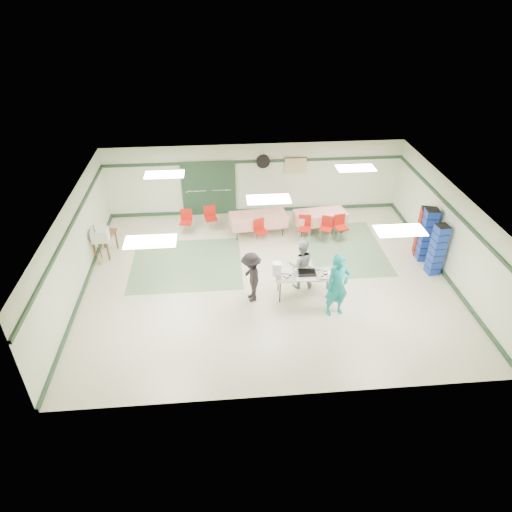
{
  "coord_description": "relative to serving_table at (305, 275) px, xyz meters",
  "views": [
    {
      "loc": [
        -1.33,
        -11.3,
        8.17
      ],
      "look_at": [
        -0.37,
        -0.3,
        1.03
      ],
      "focal_mm": 32.0,
      "sensor_mm": 36.0,
      "label": 1
    }
  ],
  "objects": [
    {
      "name": "double_door_right",
      "position": [
        -2.22,
        5.37,
        0.34
      ],
      "size": [
        0.9,
        0.06,
        2.1
      ],
      "primitive_type": "cube",
      "color": "gray",
      "rests_on": "floor"
    },
    {
      "name": "wall_left",
      "position": [
        -6.47,
        0.93,
        0.64
      ],
      "size": [
        0.0,
        9.0,
        9.0
      ],
      "primitive_type": "plane",
      "rotation": [
        1.57,
        0.0,
        1.57
      ],
      "color": "beige",
      "rests_on": "floor"
    },
    {
      "name": "dining_table_a",
      "position": [
        1.21,
        3.71,
        -0.14
      ],
      "size": [
        1.88,
        1.01,
        0.77
      ],
      "rotation": [
        0.0,
        0.0,
        0.12
      ],
      "color": "red",
      "rests_on": "floor"
    },
    {
      "name": "volunteer_grey",
      "position": [
        -0.04,
        0.47,
        0.07
      ],
      "size": [
        0.76,
        0.6,
        1.56
      ],
      "primitive_type": "imported",
      "rotation": [
        0.0,
        0.0,
        3.15
      ],
      "color": "gray",
      "rests_on": "floor"
    },
    {
      "name": "broom",
      "position": [
        -6.2,
        2.29,
        0.01
      ],
      "size": [
        0.05,
        0.23,
        1.39
      ],
      "primitive_type": "cylinder",
      "rotation": [
        0.14,
        0.0,
        -0.08
      ],
      "color": "brown",
      "rests_on": "floor"
    },
    {
      "name": "trim_left",
      "position": [
        -6.44,
        0.93,
        1.34
      ],
      "size": [
        0.06,
        9.0,
        0.1
      ],
      "primitive_type": "cube",
      "rotation": [
        0.0,
        0.0,
        1.57
      ],
      "color": "#203A25",
      "rests_on": "wall_back"
    },
    {
      "name": "chair_b",
      "position": [
        0.56,
        3.14,
        -0.15
      ],
      "size": [
        0.5,
        0.5,
        0.92
      ],
      "rotation": [
        0.0,
        0.0,
        -0.18
      ],
      "color": "#B3110E",
      "rests_on": "floor"
    },
    {
      "name": "volunteer_dark",
      "position": [
        -1.53,
        -0.03,
        0.05
      ],
      "size": [
        0.71,
        1.06,
        1.53
      ],
      "primitive_type": "imported",
      "rotation": [
        0.0,
        0.0,
        -1.42
      ],
      "color": "black",
      "rests_on": "floor"
    },
    {
      "name": "scroll_banner",
      "position": [
        0.53,
        5.37,
        1.14
      ],
      "size": [
        0.8,
        0.02,
        0.6
      ],
      "primitive_type": "cube",
      "color": "tan",
      "rests_on": "wall_back"
    },
    {
      "name": "baking_pan",
      "position": [
        0.05,
        0.01,
        0.09
      ],
      "size": [
        0.51,
        0.33,
        0.08
      ],
      "primitive_type": "cube",
      "rotation": [
        0.0,
        0.0,
        -0.04
      ],
      "color": "black",
      "rests_on": "serving_table"
    },
    {
      "name": "sheet_tray_right",
      "position": [
        0.62,
        -0.1,
        0.06
      ],
      "size": [
        0.65,
        0.51,
        0.02
      ],
      "primitive_type": "cube",
      "rotation": [
        0.0,
        0.0,
        -0.04
      ],
      "color": "silver",
      "rests_on": "serving_table"
    },
    {
      "name": "wall_front",
      "position": [
        -0.97,
        -3.57,
        0.64
      ],
      "size": [
        11.0,
        0.0,
        11.0
      ],
      "primitive_type": "plane",
      "rotation": [
        -1.57,
        0.0,
        0.0
      ],
      "color": "beige",
      "rests_on": "floor"
    },
    {
      "name": "foam_box_stack",
      "position": [
        -0.8,
        0.06,
        0.24
      ],
      "size": [
        0.25,
        0.23,
        0.38
      ],
      "primitive_type": "cube",
      "rotation": [
        0.0,
        0.0,
        -0.04
      ],
      "color": "white",
      "rests_on": "serving_table"
    },
    {
      "name": "trim_right",
      "position": [
        4.5,
        0.93,
        1.34
      ],
      "size": [
        0.06,
        9.0,
        0.1
      ],
      "primitive_type": "cube",
      "rotation": [
        0.0,
        0.0,
        1.57
      ],
      "color": "#203A25",
      "rests_on": "wall_back"
    },
    {
      "name": "printer_table",
      "position": [
        -6.12,
        2.79,
        -0.07
      ],
      "size": [
        0.73,
        0.97,
        0.74
      ],
      "rotation": [
        0.0,
        0.0,
        -0.21
      ],
      "color": "brown",
      "rests_on": "floor"
    },
    {
      "name": "chair_c",
      "position": [
        1.8,
        3.14,
        -0.16
      ],
      "size": [
        0.5,
        0.5,
        0.89
      ],
      "rotation": [
        0.0,
        0.0,
        0.23
      ],
      "color": "#B3110E",
      "rests_on": "floor"
    },
    {
      "name": "chair_loose_b",
      "position": [
        -3.52,
        3.99,
        -0.17
      ],
      "size": [
        0.46,
        0.46,
        0.89
      ],
      "rotation": [
        0.0,
        0.0,
        -0.11
      ],
      "color": "#B3110E",
      "rests_on": "floor"
    },
    {
      "name": "dining_table_b",
      "position": [
        -0.99,
        3.71,
        -0.14
      ],
      "size": [
        2.03,
        1.07,
        0.77
      ],
      "rotation": [
        0.0,
        0.0,
        0.1
      ],
      "color": "red",
      "rests_on": "floor"
    },
    {
      "name": "chair_a",
      "position": [
        1.33,
        3.13,
        -0.19
      ],
      "size": [
        0.52,
        0.52,
        0.85
      ],
      "rotation": [
        0.0,
        0.0,
        -0.42
      ],
      "color": "#B3110E",
      "rests_on": "floor"
    },
    {
      "name": "green_patch_b",
      "position": [
        1.83,
        2.43,
        -0.71
      ],
      "size": [
        2.5,
        3.5,
        0.01
      ],
      "primitive_type": "cube",
      "color": "#64805E",
      "rests_on": "floor"
    },
    {
      "name": "wall_fan",
      "position": [
        -0.67,
        5.37,
        1.34
      ],
      "size": [
        0.5,
        0.1,
        0.5
      ],
      "primitive_type": "cylinder",
      "rotation": [
        1.57,
        0.0,
        0.0
      ],
      "color": "black",
      "rests_on": "wall_back"
    },
    {
      "name": "chair_d",
      "position": [
        -0.98,
        3.13,
        -0.19
      ],
      "size": [
        0.52,
        0.52,
        0.85
      ],
      "rotation": [
        0.0,
        0.0,
        0.39
      ],
      "color": "#B3110E",
      "rests_on": "floor"
    },
    {
      "name": "ceiling",
      "position": [
        -0.97,
        0.93,
        1.99
      ],
      "size": [
        11.0,
        11.0,
        0.0
      ],
      "primitive_type": "plane",
      "rotation": [
        3.14,
        0.0,
        0.0
      ],
      "color": "silver",
      "rests_on": "wall_back"
    },
    {
      "name": "crate_stack_red",
      "position": [
        4.18,
        1.89,
        0.14
      ],
      "size": [
        0.45,
        0.45,
        1.69
      ],
      "primitive_type": "cube",
      "rotation": [
        0.0,
        0.0,
        -0.25
      ],
      "color": "#A11910",
      "rests_on": "floor"
    },
    {
      "name": "green_patch_a",
      "position": [
        -3.47,
        1.93,
        -0.71
      ],
      "size": [
        3.5,
        3.0,
        0.01
      ],
      "primitive_type": "cube",
      "color": "#64805E",
      "rests_on": "floor"
    },
    {
      "name": "volunteer_teal",
      "position": [
        0.71,
        -0.84,
        0.22
      ],
      "size": [
        0.75,
        0.57,
        1.85
      ],
      "primitive_type": "imported",
      "rotation": [
        0.0,
        0.0,
        0.2
      ],
      "color": "teal",
      "rests_on": "floor"
    },
    {
      "name": "baseboard_right",
      "position": [
        4.5,
        0.93,
        -0.65
      ],
      "size": [
        0.06,
        9.0,
        0.12
      ],
      "primitive_type": "cube",
      "rotation": [
        0.0,
        0.0,
        1.57
      ],
      "color": "#203A25",
      "rests_on": "floor"
    },
    {
      "name": "wall_right",
      "position": [
        4.53,
        0.93,
        0.64
      ],
      "size": [
        0.0,
        9.0,
        9.0
      ],
      "primitive_type": "plane",
      "rotation": [
        1.57,
        0.0,
        -1.57
      ],
      "color": "beige",
      "rests_on": "floor"
    },
    {
      "name": "trim_back",
      "position": [
        -0.97,
        5.4,
        1.34
      ],
      "size": [
        11.0,
        0.06,
        0.1
      ],
      "primitive_type": "cube",
      "color": "#203A25",
      "rests_on": "wall_back"
    },
    {
      "name": "crate_stack_blue_b",
      "position": [
        4.18,
        0.8,
        0.13
      ],
      "size": [
        0.41,
        0.41,
        1.68
      ],
      "primitive_type": "cube",
      "rotation": [
        0.0,
        0.0,
        0.11
      ],
      "color": "#1B3FA5",
      "rests_on": "floor"
    },
    {
      "name": "wall_back",
      "position": [
        -0.97,
        5.43,
        0.64
      ],
      "size": [
        11.0,
        0.0,
        11.0
      ],
      "primitive_type": "plane",
      "rotation": [
        1.57,
        0.0,
        0.0
      ],
      "color": "beige",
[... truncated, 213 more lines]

